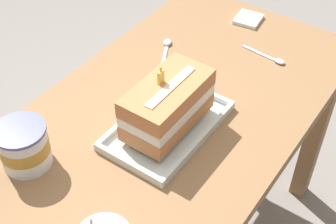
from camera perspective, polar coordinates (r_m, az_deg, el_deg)
name	(u,v)px	position (r m, az deg, el deg)	size (l,w,h in m)	color
dining_table	(168,141)	(1.36, 0.05, -3.43)	(1.23, 0.66, 0.73)	olive
foil_tray	(168,127)	(1.23, -0.06, -1.76)	(0.33, 0.21, 0.02)	silver
birthday_cake	(167,104)	(1.18, -0.06, 0.92)	(0.24, 0.13, 0.17)	#C57C4C
ice_cream_tub	(24,146)	(1.16, -16.77, -3.88)	(0.12, 0.12, 0.11)	white
serving_spoon_near_tray	(167,45)	(1.51, -0.14, 7.97)	(0.13, 0.08, 0.01)	silver
serving_spoon_by_bowls	(274,59)	(1.49, 12.47, 6.18)	(0.03, 0.15, 0.01)	silver
napkin_pile	(248,19)	(1.65, 9.54, 10.84)	(0.10, 0.09, 0.01)	white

